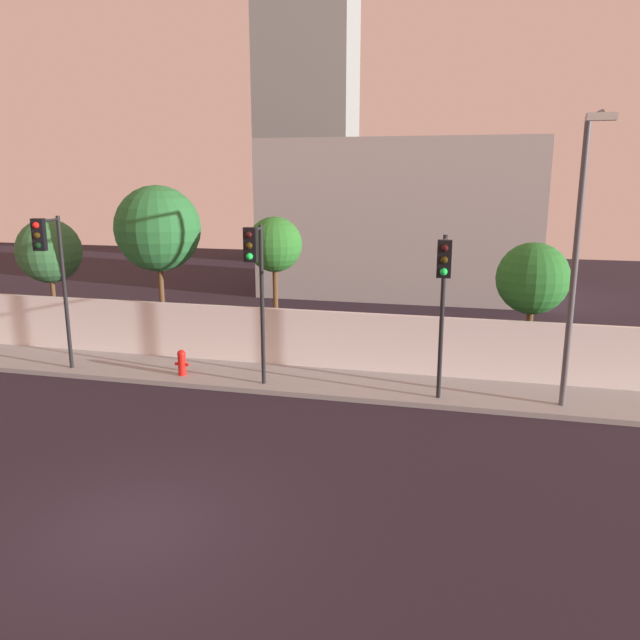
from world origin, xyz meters
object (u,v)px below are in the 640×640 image
at_px(traffic_light_right, 51,261).
at_px(roadside_tree_rightmost, 533,279).
at_px(fire_hydrant, 182,362).
at_px(roadside_tree_midleft, 158,229).
at_px(roadside_tree_midright, 275,245).
at_px(traffic_light_left, 256,272).
at_px(roadside_tree_leftmost, 49,251).
at_px(traffic_light_center, 443,285).
at_px(street_lamp_curbside, 578,244).

xyz_separation_m(traffic_light_right, roadside_tree_rightmost, (13.72, 3.80, -0.59)).
distance_m(fire_hydrant, roadside_tree_midleft, 5.22).
relative_size(traffic_light_right, roadside_tree_midleft, 0.82).
bearing_deg(roadside_tree_midright, traffic_light_left, -80.00).
relative_size(traffic_light_left, roadside_tree_leftmost, 1.01).
bearing_deg(traffic_light_center, roadside_tree_midleft, 158.37).
xyz_separation_m(traffic_light_center, street_lamp_curbside, (3.16, 0.71, 1.01)).
bearing_deg(traffic_light_right, traffic_light_center, -0.49).
relative_size(fire_hydrant, roadside_tree_midleft, 0.14).
relative_size(traffic_light_left, fire_hydrant, 5.84).
distance_m(street_lamp_curbside, roadside_tree_leftmost, 17.67).
relative_size(traffic_light_right, roadside_tree_midright, 1.00).
bearing_deg(traffic_light_left, roadside_tree_midleft, 142.57).
xyz_separation_m(traffic_light_center, roadside_tree_leftmost, (-14.19, 3.89, -0.02)).
xyz_separation_m(fire_hydrant, roadside_tree_rightmost, (10.13, 3.01, 2.43)).
bearing_deg(traffic_light_center, roadside_tree_rightmost, 57.55).
bearing_deg(roadside_tree_midright, roadside_tree_midleft, 180.00).
bearing_deg(street_lamp_curbside, roadside_tree_midleft, 166.23).
height_order(street_lamp_curbside, roadside_tree_leftmost, street_lamp_curbside).
distance_m(roadside_tree_leftmost, roadside_tree_midright, 8.56).
xyz_separation_m(traffic_light_right, roadside_tree_midright, (5.61, 3.80, 0.20)).
relative_size(traffic_light_right, street_lamp_curbside, 0.65).
height_order(traffic_light_right, fire_hydrant, traffic_light_right).
distance_m(roadside_tree_midleft, roadside_tree_rightmost, 12.35).
xyz_separation_m(fire_hydrant, roadside_tree_leftmost, (-6.53, 3.01, 2.79)).
bearing_deg(street_lamp_curbside, roadside_tree_rightmost, 102.26).
bearing_deg(roadside_tree_leftmost, roadside_tree_midright, 0.00).
distance_m(traffic_light_right, roadside_tree_midright, 6.77).
bearing_deg(traffic_light_left, roadside_tree_rightmost, 26.33).
bearing_deg(roadside_tree_midright, traffic_light_center, -34.60).
relative_size(traffic_light_left, roadside_tree_rightmost, 1.11).
xyz_separation_m(traffic_light_left, traffic_light_center, (4.99, -0.20, -0.10)).
height_order(traffic_light_center, fire_hydrant, traffic_light_center).
relative_size(traffic_light_center, roadside_tree_midleft, 0.77).
relative_size(traffic_light_center, traffic_light_right, 0.93).
bearing_deg(roadside_tree_midright, traffic_light_right, -145.91).
bearing_deg(roadside_tree_leftmost, fire_hydrant, -24.74).
relative_size(traffic_light_left, roadside_tree_midleft, 0.80).
height_order(traffic_light_left, fire_hydrant, traffic_light_left).
height_order(traffic_light_center, traffic_light_right, traffic_light_right).
distance_m(traffic_light_center, roadside_tree_rightmost, 4.63).
bearing_deg(roadside_tree_rightmost, traffic_light_center, -122.45).
xyz_separation_m(fire_hydrant, roadside_tree_midleft, (-2.15, 3.01, 3.68)).
height_order(roadside_tree_midleft, roadside_tree_midright, roadside_tree_midleft).
distance_m(traffic_light_left, street_lamp_curbside, 8.22).
xyz_separation_m(fire_hydrant, roadside_tree_midright, (2.02, 3.01, 3.23)).
bearing_deg(roadside_tree_midleft, street_lamp_curbside, -13.77).
height_order(traffic_light_left, roadside_tree_rightmost, traffic_light_left).
bearing_deg(roadside_tree_rightmost, roadside_tree_midleft, 180.00).
bearing_deg(roadside_tree_midright, roadside_tree_rightmost, -0.00).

